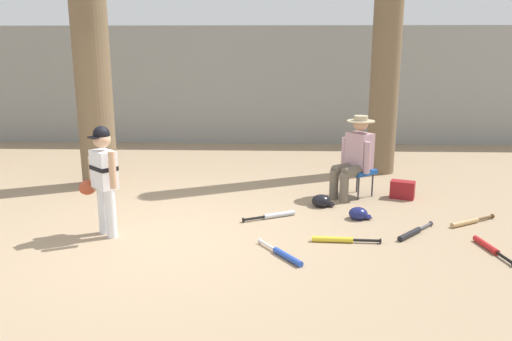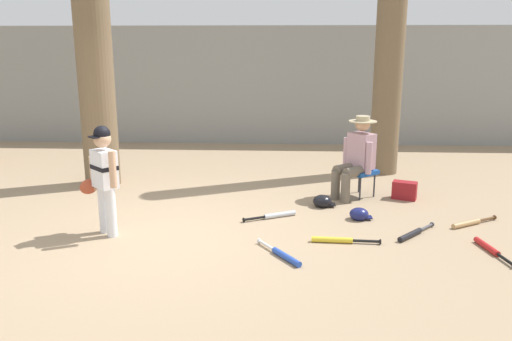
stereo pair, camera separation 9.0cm
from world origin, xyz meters
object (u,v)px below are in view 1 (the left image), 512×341
at_px(folding_stool, 358,172).
at_px(batting_helmet_navy, 358,214).
at_px(bat_wood_tan, 468,222).
at_px(batting_helmet_black, 321,201).
at_px(tree_behind_spectator, 387,35).
at_px(bat_aluminum_silver, 275,215).
at_px(young_ballplayer, 103,174).
at_px(bat_red_barrel, 489,247).
at_px(handbag_beside_stool, 402,190).
at_px(bat_yellow_trainer, 338,240).
at_px(bat_black_composite, 412,233).
at_px(seated_spectator, 355,155).
at_px(bat_blue_youth, 284,255).
at_px(tree_near_player, 92,62).

xyz_separation_m(folding_stool, batting_helmet_navy, (-0.15, -1.06, -0.29)).
bearing_deg(bat_wood_tan, batting_helmet_black, 159.12).
height_order(tree_behind_spectator, bat_aluminum_silver, tree_behind_spectator).
height_order(folding_stool, batting_helmet_navy, folding_stool).
xyz_separation_m(young_ballplayer, folding_stool, (3.22, 1.74, -0.38)).
bearing_deg(bat_aluminum_silver, bat_red_barrel, -23.17).
bearing_deg(bat_red_barrel, tree_behind_spectator, 97.81).
distance_m(young_ballplayer, batting_helmet_black, 2.97).
bearing_deg(folding_stool, handbag_beside_stool, -9.68).
relative_size(bat_yellow_trainer, bat_black_composite, 1.32).
relative_size(seated_spectator, handbag_beside_stool, 3.53).
height_order(bat_black_composite, bat_red_barrel, same).
distance_m(tree_behind_spectator, folding_stool, 2.59).
bearing_deg(bat_blue_youth, seated_spectator, 65.11).
height_order(bat_yellow_trainer, bat_red_barrel, same).
distance_m(seated_spectator, bat_aluminum_silver, 1.63).
height_order(handbag_beside_stool, bat_red_barrel, handbag_beside_stool).
relative_size(tree_behind_spectator, bat_wood_tan, 8.19).
height_order(seated_spectator, bat_red_barrel, seated_spectator).
distance_m(young_ballplayer, handbag_beside_stool, 4.23).
xyz_separation_m(folding_stool, handbag_beside_stool, (0.64, -0.11, -0.23)).
bearing_deg(young_ballplayer, folding_stool, 28.35).
bearing_deg(bat_aluminum_silver, bat_yellow_trainer, -49.45).
height_order(bat_black_composite, bat_aluminum_silver, same).
distance_m(bat_yellow_trainer, bat_wood_tan, 1.83).
bearing_deg(bat_wood_tan, tree_near_player, 161.87).
bearing_deg(seated_spectator, bat_blue_youth, -114.89).
height_order(seated_spectator, bat_wood_tan, seated_spectator).
relative_size(young_ballplayer, bat_yellow_trainer, 1.66).
relative_size(folding_stool, bat_black_composite, 0.94).
xyz_separation_m(handbag_beside_stool, bat_red_barrel, (0.48, -1.94, -0.10)).
bearing_deg(bat_red_barrel, handbag_beside_stool, 103.96).
height_order(handbag_beside_stool, bat_aluminum_silver, handbag_beside_stool).
distance_m(young_ballplayer, bat_blue_youth, 2.28).
height_order(tree_behind_spectator, seated_spectator, tree_behind_spectator).
bearing_deg(batting_helmet_black, tree_behind_spectator, 59.57).
relative_size(folding_stool, handbag_beside_stool, 1.65).
xyz_separation_m(bat_yellow_trainer, bat_blue_youth, (-0.62, -0.46, 0.00)).
bearing_deg(folding_stool, bat_red_barrel, -61.37).
bearing_deg(folding_stool, bat_yellow_trainer, -105.32).
relative_size(tree_behind_spectator, young_ballplayer, 4.27).
bearing_deg(bat_black_composite, tree_behind_spectator, 85.72).
xyz_separation_m(seated_spectator, bat_red_barrel, (1.19, -1.99, -0.61)).
height_order(tree_behind_spectator, batting_helmet_navy, tree_behind_spectator).
xyz_separation_m(tree_near_player, bat_red_barrel, (5.16, -2.54, -1.90)).
xyz_separation_m(bat_aluminum_silver, bat_wood_tan, (2.42, -0.17, -0.00)).
height_order(folding_stool, seated_spectator, seated_spectator).
distance_m(folding_stool, bat_blue_youth, 2.62).
xyz_separation_m(seated_spectator, batting_helmet_navy, (-0.08, -0.99, -0.57)).
distance_m(tree_near_player, bat_wood_tan, 5.82).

